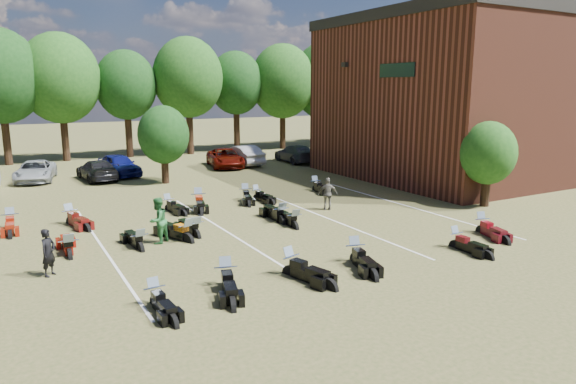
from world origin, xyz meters
TOP-DOWN VIEW (x-y plane):
  - ground at (0.00, 0.00)m, footprint 160.00×160.00m
  - car_2 at (-9.20, 20.39)m, footprint 3.10×5.10m
  - car_3 at (-5.61, 18.81)m, footprint 2.31×4.75m
  - car_4 at (-4.01, 19.76)m, footprint 2.64×4.72m
  - car_5 at (5.57, 20.29)m, footprint 1.90×4.82m
  - car_6 at (3.97, 19.95)m, footprint 3.33×5.42m
  - car_7 at (9.98, 19.57)m, footprint 2.29×5.00m
  - person_black at (-10.02, 1.03)m, footprint 0.67×0.67m
  - person_green at (-5.95, 2.85)m, footprint 1.13×1.09m
  - person_grey at (2.96, 4.27)m, footprint 1.03×0.79m
  - motorcycle_0 at (-7.68, -2.99)m, footprint 0.77×2.05m
  - motorcycle_2 at (-5.39, -2.64)m, footprint 1.35×2.42m
  - motorcycle_3 at (-0.61, -2.79)m, footprint 1.33×2.42m
  - motorcycle_4 at (-3.18, -2.76)m, footprint 1.32×2.46m
  - motorcycle_5 at (3.77, -3.31)m, footprint 0.68×2.08m
  - motorcycle_6 at (6.29, -2.38)m, footprint 1.29×2.32m
  - motorcycle_7 at (-9.24, 2.66)m, footprint 0.77×2.30m
  - motorcycle_8 at (-4.92, 2.43)m, footprint 1.55×2.60m
  - motorcycle_9 at (-6.81, 2.26)m, footprint 0.86×2.19m
  - motorcycle_10 at (-4.38, 2.89)m, footprint 0.90×2.26m
  - motorcycle_11 at (-0.31, 3.11)m, footprint 0.95×2.50m
  - motorcycle_12 at (-0.21, 2.07)m, footprint 0.91×2.23m
  - motorcycle_14 at (-8.62, 7.63)m, footprint 1.34×2.41m
  - motorcycle_15 at (-10.96, 8.17)m, footprint 0.82×2.29m
  - motorcycle_16 at (-4.02, 8.08)m, footprint 1.07×2.16m
  - motorcycle_17 at (-2.44, 8.10)m, footprint 1.39×2.56m
  - motorcycle_18 at (0.92, 8.18)m, footprint 0.89×2.08m
  - motorcycle_19 at (0.33, 8.39)m, footprint 1.36×2.33m
  - motorcycle_20 at (5.04, 8.70)m, footprint 0.97×2.25m
  - brick_building at (22.00, 9.00)m, footprint 25.40×15.20m
  - tree_line at (-1.00, 29.00)m, footprint 56.00×6.00m
  - young_tree_near_building at (10.50, 1.00)m, footprint 2.80×2.80m
  - young_tree_midfield at (-2.00, 15.50)m, footprint 3.20×3.20m
  - parking_lines at (-3.00, 3.00)m, footprint 20.10×14.00m

SIDE VIEW (x-z plane):
  - ground at x=0.00m, z-range 0.00..0.00m
  - motorcycle_0 at x=-7.68m, z-range -0.56..0.56m
  - motorcycle_2 at x=-5.39m, z-range -0.64..0.64m
  - motorcycle_3 at x=-0.61m, z-range -0.64..0.64m
  - motorcycle_4 at x=-3.18m, z-range -0.65..0.65m
  - motorcycle_5 at x=3.77m, z-range -0.58..0.58m
  - motorcycle_6 at x=6.29m, z-range -0.62..0.62m
  - motorcycle_7 at x=-9.24m, z-range -0.64..0.64m
  - motorcycle_8 at x=-4.92m, z-range -0.69..0.69m
  - motorcycle_9 at x=-6.81m, z-range -0.60..0.60m
  - motorcycle_10 at x=-4.38m, z-range -0.61..0.61m
  - motorcycle_11 at x=-0.31m, z-range -0.68..0.68m
  - motorcycle_12 at x=-0.21m, z-range -0.61..0.61m
  - motorcycle_14 at x=-8.62m, z-range -0.64..0.64m
  - motorcycle_15 at x=-10.96m, z-range -0.63..0.63m
  - motorcycle_16 at x=-4.02m, z-range -0.58..0.58m
  - motorcycle_17 at x=-2.44m, z-range -0.68..0.68m
  - motorcycle_18 at x=0.92m, z-range -0.56..0.56m
  - motorcycle_19 at x=0.33m, z-range -0.62..0.62m
  - motorcycle_20 at x=5.04m, z-range -0.61..0.61m
  - parking_lines at x=-3.00m, z-range 0.00..0.01m
  - car_2 at x=-9.20m, z-range 0.00..1.32m
  - car_3 at x=-5.61m, z-range 0.00..1.33m
  - car_6 at x=3.97m, z-range 0.00..1.40m
  - car_7 at x=9.98m, z-range 0.00..1.42m
  - car_4 at x=-4.01m, z-range 0.00..1.52m
  - car_5 at x=5.57m, z-range 0.00..1.56m
  - person_black at x=-10.02m, z-range 0.00..1.57m
  - person_grey at x=2.96m, z-range 0.00..1.63m
  - person_green at x=-5.95m, z-range 0.00..1.83m
  - young_tree_near_building at x=10.50m, z-range 0.67..4.83m
  - young_tree_midfield at x=-2.00m, z-range 0.74..5.44m
  - brick_building at x=22.00m, z-range 0.01..10.71m
  - tree_line at x=-1.00m, z-range 1.42..11.20m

